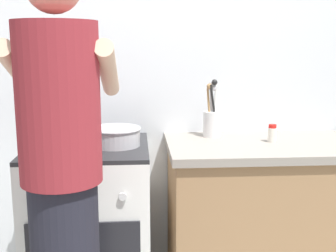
% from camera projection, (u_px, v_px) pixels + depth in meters
% --- Properties ---
extents(back_wall, '(3.20, 0.10, 2.50)m').
position_uv_depth(back_wall, '(189.00, 71.00, 2.47)').
color(back_wall, silver).
rests_on(back_wall, ground).
extents(countertop, '(1.00, 0.60, 0.90)m').
position_uv_depth(countertop, '(261.00, 224.00, 2.30)').
color(countertop, '#99724C').
rests_on(countertop, ground).
extents(stove_range, '(0.60, 0.62, 0.90)m').
position_uv_depth(stove_range, '(91.00, 230.00, 2.24)').
color(stove_range, white).
rests_on(stove_range, ground).
extents(pot, '(0.27, 0.20, 0.12)m').
position_uv_depth(pot, '(59.00, 135.00, 2.12)').
color(pot, '#B2B2B7').
rests_on(pot, stove_range).
extents(mixing_bowl, '(0.25, 0.25, 0.09)m').
position_uv_depth(mixing_bowl, '(116.00, 136.00, 2.14)').
color(mixing_bowl, '#B7B7BC').
rests_on(mixing_bowl, stove_range).
extents(utensil_crock, '(0.10, 0.10, 0.32)m').
position_uv_depth(utensil_crock, '(212.00, 119.00, 2.35)').
color(utensil_crock, silver).
rests_on(utensil_crock, countertop).
extents(spice_bottle, '(0.04, 0.04, 0.09)m').
position_uv_depth(spice_bottle, '(272.00, 133.00, 2.22)').
color(spice_bottle, silver).
rests_on(spice_bottle, countertop).
extents(person, '(0.41, 0.50, 1.70)m').
position_uv_depth(person, '(63.00, 191.00, 1.61)').
color(person, black).
rests_on(person, ground).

